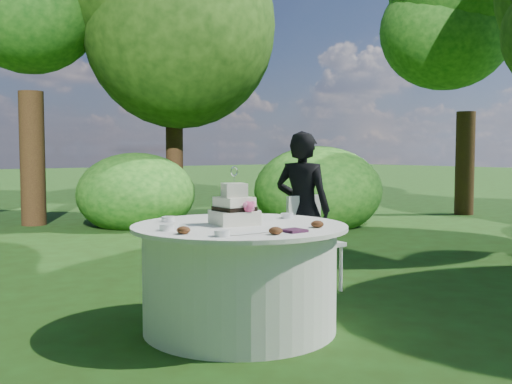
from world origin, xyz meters
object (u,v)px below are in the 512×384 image
(napkins, at_px, (294,231))
(table, at_px, (240,277))
(guest, at_px, (303,210))
(cake, at_px, (235,209))
(chair, at_px, (311,235))

(napkins, relative_size, table, 0.09)
(guest, relative_size, cake, 3.53)
(table, relative_size, chair, 1.77)
(napkins, distance_m, chair, 1.70)
(guest, distance_m, chair, 0.26)
(table, relative_size, cake, 3.70)
(table, bearing_deg, guest, 30.31)
(guest, xyz_separation_m, cake, (-1.30, -0.72, 0.14))
(table, bearing_deg, cake, 130.54)
(napkins, height_order, cake, cake)
(cake, height_order, chair, cake)
(guest, relative_size, table, 0.95)
(guest, bearing_deg, table, 93.93)
(table, xyz_separation_m, chair, (1.28, 0.62, 0.13))
(napkins, bearing_deg, chair, 43.46)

